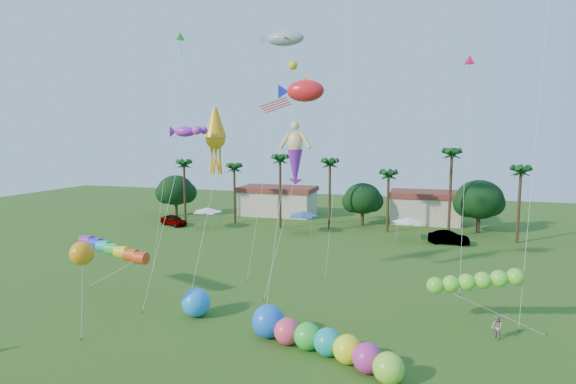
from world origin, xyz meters
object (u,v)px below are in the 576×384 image
(car_a, at_px, (174,220))
(blue_ball, at_px, (196,302))
(car_b, at_px, (449,238))
(spectator_b, at_px, (497,328))
(caterpillar_inflatable, at_px, (317,340))

(car_a, xyz_separation_m, blue_ball, (19.90, -29.80, 0.24))
(car_b, bearing_deg, car_a, 90.34)
(spectator_b, height_order, blue_ball, blue_ball)
(car_a, bearing_deg, car_b, -67.43)
(car_b, xyz_separation_m, caterpillar_inflatable, (-9.01, -32.35, 0.10))
(caterpillar_inflatable, bearing_deg, blue_ball, -175.22)
(car_a, height_order, car_b, same)
(car_a, relative_size, car_b, 0.97)
(car_b, bearing_deg, spectator_b, -175.27)
(spectator_b, bearing_deg, car_b, 158.13)
(spectator_b, height_order, caterpillar_inflatable, caterpillar_inflatable)
(blue_ball, bearing_deg, car_b, 57.28)
(car_b, height_order, spectator_b, car_b)
(car_a, bearing_deg, caterpillar_inflatable, -114.57)
(caterpillar_inflatable, bearing_deg, car_b, 96.73)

